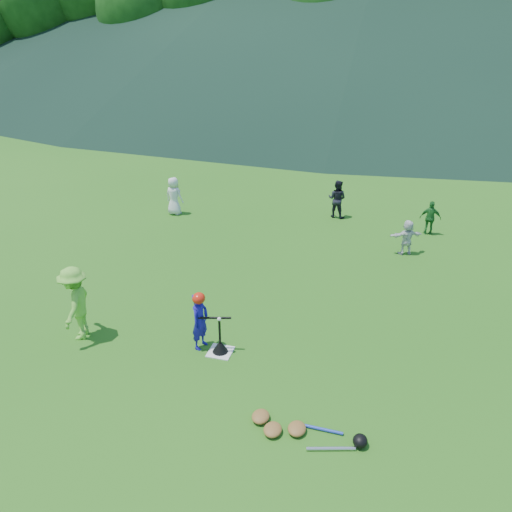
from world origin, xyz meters
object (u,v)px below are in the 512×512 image
(home_plate, at_px, (220,352))
(fielder_d, at_px, (407,237))
(adult_coach, at_px, (76,303))
(batting_tee, at_px, (220,347))
(fielder_c, at_px, (430,218))
(fielder_b, at_px, (337,199))
(batter_child, at_px, (200,321))
(equipment_pile, at_px, (297,429))
(fielder_a, at_px, (174,196))

(home_plate, height_order, fielder_d, fielder_d)
(adult_coach, distance_m, batting_tee, 2.93)
(home_plate, xyz_separation_m, fielder_c, (3.98, 7.25, 0.50))
(fielder_c, bearing_deg, fielder_d, 68.09)
(fielder_b, distance_m, fielder_c, 2.92)
(batter_child, relative_size, equipment_pile, 0.64)
(home_plate, bearing_deg, fielder_a, 120.24)
(batter_child, height_order, adult_coach, adult_coach)
(fielder_c, xyz_separation_m, fielder_d, (-0.65, -1.64, -0.02))
(fielder_a, xyz_separation_m, fielder_c, (7.95, 0.43, -0.11))
(fielder_b, bearing_deg, equipment_pile, 105.91)
(fielder_a, distance_m, fielder_b, 5.25)
(fielder_b, height_order, equipment_pile, fielder_b)
(batter_child, bearing_deg, fielder_d, -21.41)
(fielder_b, bearing_deg, fielder_c, 177.82)
(fielder_a, height_order, fielder_b, fielder_a)
(batter_child, height_order, fielder_a, fielder_a)
(home_plate, relative_size, equipment_pile, 0.25)
(home_plate, bearing_deg, fielder_c, 61.24)
(fielder_d, bearing_deg, batting_tee, 34.02)
(home_plate, distance_m, batter_child, 0.71)
(batter_child, height_order, fielder_c, batter_child)
(adult_coach, xyz_separation_m, fielder_a, (-1.13, 7.06, -0.14))
(home_plate, height_order, batting_tee, batting_tee)
(fielder_a, relative_size, fielder_c, 1.21)
(batter_child, distance_m, adult_coach, 2.46)
(fielder_a, relative_size, fielder_d, 1.27)
(batter_child, distance_m, fielder_c, 8.41)
(adult_coach, relative_size, fielder_c, 1.49)
(home_plate, relative_size, batting_tee, 0.66)
(fielder_a, bearing_deg, fielder_c, -166.68)
(batter_child, height_order, equipment_pile, batter_child)
(batter_child, xyz_separation_m, fielder_b, (1.57, 7.88, 0.04))
(fielder_b, relative_size, fielder_d, 1.26)
(batter_child, xyz_separation_m, equipment_pile, (2.22, -1.71, -0.51))
(fielder_a, xyz_separation_m, fielder_d, (7.30, -1.21, -0.13))
(batter_child, relative_size, fielder_d, 1.19)
(adult_coach, bearing_deg, equipment_pile, 58.39)
(adult_coach, height_order, fielder_b, adult_coach)
(batter_child, distance_m, fielder_d, 6.68)
(home_plate, xyz_separation_m, batting_tee, (0.00, 0.00, 0.12))
(home_plate, relative_size, batter_child, 0.39)
(home_plate, height_order, fielder_b, fielder_b)
(fielder_c, distance_m, batting_tee, 8.28)
(adult_coach, bearing_deg, home_plate, 79.83)
(fielder_a, height_order, batting_tee, fielder_a)
(fielder_b, bearing_deg, batter_child, 90.75)
(fielder_d, relative_size, equipment_pile, 0.54)
(home_plate, relative_size, fielder_c, 0.44)
(fielder_a, xyz_separation_m, batting_tee, (3.98, -6.82, -0.49))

